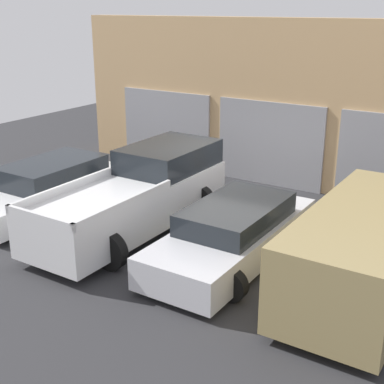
{
  "coord_description": "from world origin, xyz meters",
  "views": [
    {
      "loc": [
        6.09,
        -11.02,
        5.06
      ],
      "look_at": [
        0.0,
        -1.53,
        1.1
      ],
      "focal_mm": 50.0,
      "sensor_mm": 36.0,
      "label": 1
    }
  ],
  "objects": [
    {
      "name": "shophouse_building",
      "position": [
        -0.01,
        3.28,
        2.32
      ],
      "size": [
        13.85,
        0.68,
        4.74
      ],
      "color": "tan",
      "rests_on": "ground"
    },
    {
      "name": "parking_stripe_left",
      "position": [
        -2.68,
        -2.03,
        0.0
      ],
      "size": [
        0.12,
        2.2,
        0.01
      ],
      "primitive_type": "cube",
      "color": "gold",
      "rests_on": "ground"
    },
    {
      "name": "parking_stripe_right",
      "position": [
        2.68,
        -2.03,
        0.0
      ],
      "size": [
        0.12,
        2.2,
        0.01
      ],
      "primitive_type": "cube",
      "color": "gold",
      "rests_on": "ground"
    },
    {
      "name": "pickup_truck",
      "position": [
        -1.34,
        -1.74,
        0.85
      ],
      "size": [
        2.4,
        5.53,
        1.79
      ],
      "color": "white",
      "rests_on": "ground"
    },
    {
      "name": "sedan_side",
      "position": [
        4.01,
        -2.02,
        0.9
      ],
      "size": [
        2.36,
        4.79,
        1.66
      ],
      "color": "#9E8956",
      "rests_on": "ground"
    },
    {
      "name": "parking_stripe_centre",
      "position": [
        -0.0,
        -2.03,
        0.0
      ],
      "size": [
        0.12,
        2.2,
        0.01
      ],
      "primitive_type": "cube",
      "color": "gold",
      "rests_on": "ground"
    },
    {
      "name": "parking_stripe_far_left",
      "position": [
        -5.35,
        -2.03,
        0.0
      ],
      "size": [
        0.12,
        2.2,
        0.01
      ],
      "primitive_type": "cube",
      "color": "gold",
      "rests_on": "ground"
    },
    {
      "name": "sedan_white",
      "position": [
        -4.01,
        -1.99,
        0.6
      ],
      "size": [
        2.2,
        4.69,
        1.29
      ],
      "color": "white",
      "rests_on": "ground"
    },
    {
      "name": "ground_plane",
      "position": [
        0.0,
        0.0,
        0.0
      ],
      "size": [
        28.0,
        28.0,
        0.0
      ],
      "primitive_type": "plane",
      "color": "#2D2D30"
    },
    {
      "name": "van_right",
      "position": [
        1.34,
        -2.0,
        0.58
      ],
      "size": [
        2.14,
        4.75,
        1.22
      ],
      "color": "silver",
      "rests_on": "ground"
    }
  ]
}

